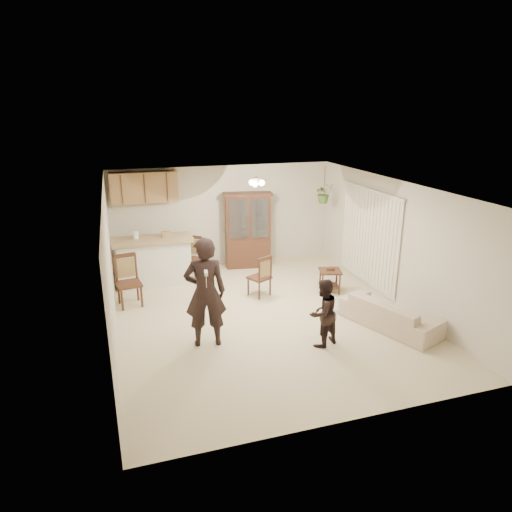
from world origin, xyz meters
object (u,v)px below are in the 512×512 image
object	(u,v)px
child	(323,308)
chair_bar	(130,292)
china_hutch	(248,231)
side_table	(330,281)
adult	(205,295)
sofa	(391,308)
chair_hutch_right	(259,284)
chair_hutch_left	(192,266)

from	to	relation	value
child	chair_bar	size ratio (longest dim) A/B	1.29
china_hutch	side_table	size ratio (longest dim) A/B	3.29
chair_bar	adult	bearing A→B (deg)	-68.28
sofa	side_table	size ratio (longest dim) A/B	3.30
adult	child	distance (m)	1.96
chair_bar	child	bearing A→B (deg)	-49.36
china_hutch	side_table	bearing A→B (deg)	-50.99
china_hutch	chair_hutch_right	xyz separation A→B (m)	(-0.30, -1.88, -0.67)
sofa	child	bearing A→B (deg)	78.05
child	chair_hutch_left	xyz separation A→B (m)	(-1.54, 3.89, -0.40)
adult	chair_hutch_left	distance (m)	3.35
adult	side_table	bearing A→B (deg)	-146.55
adult	child	world-z (taller)	adult
child	side_table	size ratio (longest dim) A/B	2.38
child	china_hutch	size ratio (longest dim) A/B	0.72
adult	chair_hutch_left	world-z (taller)	adult
china_hutch	chair_hutch_left	size ratio (longest dim) A/B	1.93
adult	chair_bar	world-z (taller)	adult
adult	chair_hutch_right	size ratio (longest dim) A/B	1.98
adult	child	bearing A→B (deg)	169.22
side_table	chair_hutch_left	size ratio (longest dim) A/B	0.59
chair_bar	sofa	bearing A→B (deg)	-36.36
china_hutch	sofa	bearing A→B (deg)	-59.53
child	chair_bar	world-z (taller)	child
adult	side_table	size ratio (longest dim) A/B	3.17
child	chair_bar	bearing A→B (deg)	-63.74
adult	child	xyz separation A→B (m)	(1.85, -0.61, -0.22)
child	side_table	world-z (taller)	child
chair_bar	china_hutch	bearing A→B (deg)	20.13
adult	china_hutch	distance (m)	4.04
chair_hutch_left	chair_hutch_right	world-z (taller)	chair_hutch_left
side_table	chair_hutch_right	xyz separation A→B (m)	(-1.52, 0.27, -0.00)
side_table	chair_bar	size ratio (longest dim) A/B	0.54
sofa	chair_hutch_left	size ratio (longest dim) A/B	1.94
side_table	chair_bar	distance (m)	4.21
sofa	chair_hutch_left	bearing A→B (deg)	18.56
side_table	chair_bar	world-z (taller)	chair_bar
child	chair_hutch_left	size ratio (longest dim) A/B	1.40
sofa	china_hutch	size ratio (longest dim) A/B	1.00
china_hutch	side_table	distance (m)	2.56
side_table	china_hutch	bearing A→B (deg)	119.46
chair_hutch_right	china_hutch	bearing A→B (deg)	-126.46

